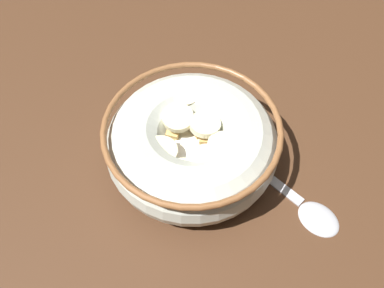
{
  "coord_description": "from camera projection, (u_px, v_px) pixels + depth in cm",
  "views": [
    {
      "loc": [
        -10.9,
        19.8,
        35.61
      ],
      "look_at": [
        0.0,
        0.0,
        3.0
      ],
      "focal_mm": 37.94,
      "sensor_mm": 36.0,
      "label": 1
    }
  ],
  "objects": [
    {
      "name": "ground_plane",
      "position": [
        192.0,
        165.0,
        0.43
      ],
      "size": [
        96.03,
        96.03,
        2.0
      ],
      "primitive_type": "cube",
      "color": "#472B19"
    },
    {
      "name": "cereal_bowl",
      "position": [
        192.0,
        143.0,
        0.39
      ],
      "size": [
        16.93,
        16.93,
        6.01
      ],
      "color": "beige",
      "rests_on": "ground_plane"
    },
    {
      "name": "spoon",
      "position": [
        306.0,
        205.0,
        0.39
      ],
      "size": [
        13.33,
        5.59,
        0.8
      ],
      "color": "#B7B7BC",
      "rests_on": "ground_plane"
    }
  ]
}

